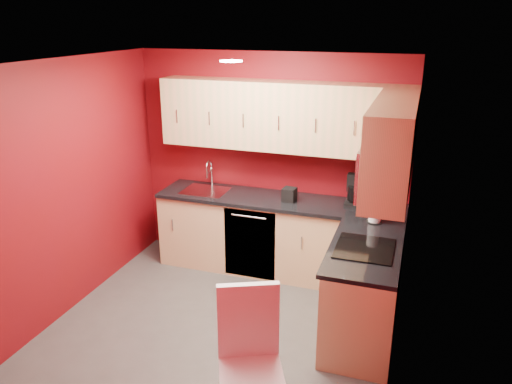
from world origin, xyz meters
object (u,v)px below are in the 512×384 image
Objects in this scene: coffee_maker at (355,190)px; dining_chair at (251,368)px; microwave at (385,169)px; napkin_holder at (289,195)px; paper_towel at (375,209)px; sink at (206,187)px.

coffee_maker is 0.29× the size of dining_chair.
microwave reaches higher than napkin_holder.
coffee_maker is (-0.36, 1.10, -0.59)m from microwave.
paper_towel is at bearing 49.17° from dining_chair.
napkin_holder is at bearing 161.83° from paper_towel.
microwave reaches higher than dining_chair.
napkin_holder is (-0.70, -0.14, -0.09)m from coffee_maker.
sink is at bearing 154.40° from microwave.
dining_chair is (1.40, -2.40, -0.40)m from sink.
microwave is 1.92m from dining_chair.
sink is 2.81m from dining_chair.
sink reaches higher than paper_towel.
microwave is at bearing -70.98° from coffee_maker.
paper_towel is at bearing -10.03° from sink.
sink is 1.03m from napkin_holder.
napkin_holder is 1.02m from paper_towel.
dining_chair reaches higher than napkin_holder.
coffee_maker reaches higher than dining_chair.
napkin_holder is at bearing -168.10° from coffee_maker.
coffee_maker is at bearing 3.35° from sink.
dining_chair is at bearing -96.73° from coffee_maker.
microwave is at bearing 38.99° from dining_chair.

